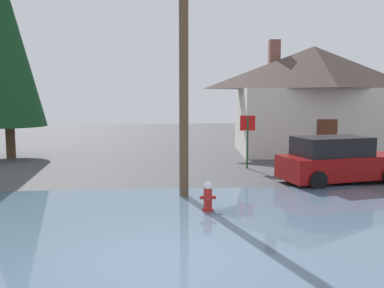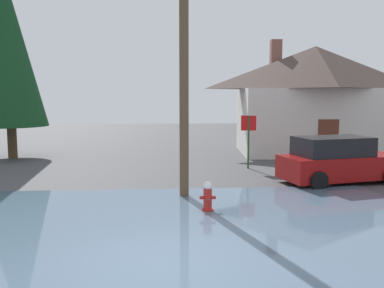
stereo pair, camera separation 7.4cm
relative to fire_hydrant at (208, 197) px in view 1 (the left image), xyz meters
name	(u,v)px [view 1 (the left image)]	position (x,y,z in m)	size (l,w,h in m)	color
ground_plane	(164,269)	(-1.20, -3.43, -0.48)	(80.00, 80.00, 0.10)	#424244
flood_puddle	(183,228)	(-0.75, -1.35, -0.39)	(12.63, 8.10, 0.06)	#4C6075
fire_hydrant	(208,197)	(0.00, 0.00, 0.00)	(0.43, 0.37, 0.87)	#AD231E
utility_pole	(184,33)	(-0.55, 1.70, 4.55)	(1.60, 0.28, 9.58)	brown
stop_sign_far	(248,131)	(2.48, 6.69, 1.22)	(0.67, 0.17, 2.32)	#1E4C28
house	(312,98)	(7.08, 11.40, 2.60)	(8.93, 6.07, 6.28)	beige
parked_car	(337,161)	(5.11, 3.53, 0.37)	(4.60, 2.69, 1.68)	maroon
pine_tree_tall_left	(6,51)	(-8.84, 10.47, 4.90)	(3.62, 3.62, 9.06)	#4C3823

